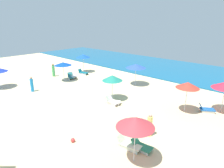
{
  "coord_description": "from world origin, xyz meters",
  "views": [
    {
      "loc": [
        13.05,
        -4.18,
        7.18
      ],
      "look_at": [
        0.65,
        9.15,
        1.16
      ],
      "focal_mm": 30.78,
      "sensor_mm": 36.0,
      "label": 1
    }
  ],
  "objects_px": {
    "umbrella_2": "(63,64)",
    "beachgoer_1": "(53,71)",
    "umbrella_1": "(135,122)",
    "lounge_chair_1_1": "(141,146)",
    "umbrella_4": "(136,66)",
    "beach_ball_0": "(73,140)",
    "lounge_chair_0_0": "(206,109)",
    "lounge_chair_7_1": "(113,101)",
    "lounge_chair_3_0": "(83,73)",
    "umbrella_6": "(188,85)",
    "lounge_chair_1_0": "(128,144)",
    "lounge_chair_2_0": "(71,77)",
    "umbrella_3": "(83,56)",
    "umbrella_7": "(112,78)",
    "beachgoer_0": "(150,125)",
    "lounge_chair_2_1": "(73,76)",
    "lounge_chair_7_0": "(113,101)",
    "beachgoer_3": "(32,84)"
  },
  "relations": [
    {
      "from": "umbrella_2",
      "to": "beachgoer_1",
      "type": "distance_m",
      "value": 3.07
    },
    {
      "from": "umbrella_1",
      "to": "lounge_chair_1_1",
      "type": "bearing_deg",
      "value": 104.2
    },
    {
      "from": "umbrella_4",
      "to": "beach_ball_0",
      "type": "distance_m",
      "value": 12.56
    },
    {
      "from": "lounge_chair_0_0",
      "to": "lounge_chair_7_1",
      "type": "distance_m",
      "value": 7.87
    },
    {
      "from": "lounge_chair_3_0",
      "to": "umbrella_6",
      "type": "relative_size",
      "value": 0.6
    },
    {
      "from": "lounge_chair_1_0",
      "to": "lounge_chair_2_0",
      "type": "relative_size",
      "value": 1.0
    },
    {
      "from": "umbrella_1",
      "to": "umbrella_3",
      "type": "relative_size",
      "value": 1.0
    },
    {
      "from": "umbrella_6",
      "to": "umbrella_7",
      "type": "bearing_deg",
      "value": -160.51
    },
    {
      "from": "lounge_chair_0_0",
      "to": "lounge_chair_1_0",
      "type": "distance_m",
      "value": 8.25
    },
    {
      "from": "umbrella_7",
      "to": "beachgoer_0",
      "type": "distance_m",
      "value": 6.7
    },
    {
      "from": "umbrella_3",
      "to": "umbrella_4",
      "type": "distance_m",
      "value": 9.04
    },
    {
      "from": "lounge_chair_2_0",
      "to": "lounge_chair_2_1",
      "type": "height_order",
      "value": "lounge_chair_2_1"
    },
    {
      "from": "umbrella_3",
      "to": "lounge_chair_3_0",
      "type": "xyz_separation_m",
      "value": [
        0.9,
        -0.87,
        -2.12
      ]
    },
    {
      "from": "umbrella_1",
      "to": "lounge_chair_3_0",
      "type": "xyz_separation_m",
      "value": [
        -15.8,
        9.28,
        -2.09
      ]
    },
    {
      "from": "umbrella_4",
      "to": "umbrella_6",
      "type": "height_order",
      "value": "umbrella_6"
    },
    {
      "from": "lounge_chair_2_1",
      "to": "umbrella_4",
      "type": "distance_m",
      "value": 8.6
    },
    {
      "from": "lounge_chair_1_0",
      "to": "beachgoer_1",
      "type": "relative_size",
      "value": 0.9
    },
    {
      "from": "umbrella_3",
      "to": "umbrella_4",
      "type": "xyz_separation_m",
      "value": [
        9.04,
        0.38,
        -0.13
      ]
    },
    {
      "from": "beachgoer_0",
      "to": "lounge_chair_1_0",
      "type": "bearing_deg",
      "value": 171.05
    },
    {
      "from": "umbrella_3",
      "to": "beachgoer_0",
      "type": "height_order",
      "value": "umbrella_3"
    },
    {
      "from": "umbrella_4",
      "to": "umbrella_7",
      "type": "relative_size",
      "value": 1.03
    },
    {
      "from": "umbrella_4",
      "to": "beachgoer_1",
      "type": "xyz_separation_m",
      "value": [
        -10.25,
        -4.58,
        -1.45
      ]
    },
    {
      "from": "lounge_chair_0_0",
      "to": "umbrella_2",
      "type": "xyz_separation_m",
      "value": [
        -16.03,
        -2.95,
        1.89
      ]
    },
    {
      "from": "lounge_chair_7_0",
      "to": "beachgoer_3",
      "type": "height_order",
      "value": "beachgoer_3"
    },
    {
      "from": "lounge_chair_0_0",
      "to": "lounge_chair_7_1",
      "type": "height_order",
      "value": "lounge_chair_0_0"
    },
    {
      "from": "beachgoer_3",
      "to": "umbrella_1",
      "type": "bearing_deg",
      "value": -121.05
    },
    {
      "from": "lounge_chair_1_1",
      "to": "lounge_chair_3_0",
      "type": "xyz_separation_m",
      "value": [
        -15.53,
        8.21,
        0.04
      ]
    },
    {
      "from": "lounge_chair_1_1",
      "to": "umbrella_6",
      "type": "distance_m",
      "value": 6.89
    },
    {
      "from": "umbrella_1",
      "to": "beachgoer_1",
      "type": "distance_m",
      "value": 18.94
    },
    {
      "from": "lounge_chair_2_0",
      "to": "lounge_chair_7_1",
      "type": "distance_m",
      "value": 9.7
    },
    {
      "from": "lounge_chair_0_0",
      "to": "umbrella_3",
      "type": "height_order",
      "value": "umbrella_3"
    },
    {
      "from": "lounge_chair_1_0",
      "to": "umbrella_4",
      "type": "bearing_deg",
      "value": 25.61
    },
    {
      "from": "lounge_chair_3_0",
      "to": "umbrella_4",
      "type": "height_order",
      "value": "umbrella_4"
    },
    {
      "from": "beachgoer_0",
      "to": "umbrella_4",
      "type": "bearing_deg",
      "value": 37.65
    },
    {
      "from": "beachgoer_1",
      "to": "lounge_chair_1_1",
      "type": "bearing_deg",
      "value": 83.88
    },
    {
      "from": "lounge_chair_2_0",
      "to": "lounge_chair_7_1",
      "type": "relative_size",
      "value": 1.12
    },
    {
      "from": "beachgoer_1",
      "to": "umbrella_1",
      "type": "bearing_deg",
      "value": 80.98
    },
    {
      "from": "lounge_chair_7_0",
      "to": "lounge_chair_7_1",
      "type": "bearing_deg",
      "value": -5.13
    },
    {
      "from": "lounge_chair_1_1",
      "to": "umbrella_7",
      "type": "bearing_deg",
      "value": 51.34
    },
    {
      "from": "lounge_chair_0_0",
      "to": "beachgoer_0",
      "type": "height_order",
      "value": "beachgoer_0"
    },
    {
      "from": "umbrella_7",
      "to": "beachgoer_0",
      "type": "xyz_separation_m",
      "value": [
        5.91,
        -2.82,
        -1.4
      ]
    },
    {
      "from": "lounge_chair_2_0",
      "to": "beachgoer_0",
      "type": "distance_m",
      "value": 15.25
    },
    {
      "from": "lounge_chair_2_1",
      "to": "lounge_chair_3_0",
      "type": "bearing_deg",
      "value": 29.43
    },
    {
      "from": "lounge_chair_2_1",
      "to": "umbrella_6",
      "type": "relative_size",
      "value": 0.6
    },
    {
      "from": "lounge_chair_1_0",
      "to": "beachgoer_0",
      "type": "distance_m",
      "value": 2.04
    },
    {
      "from": "umbrella_6",
      "to": "lounge_chair_7_0",
      "type": "relative_size",
      "value": 1.74
    },
    {
      "from": "umbrella_6",
      "to": "beachgoer_0",
      "type": "xyz_separation_m",
      "value": [
        -0.24,
        -5.0,
        -1.57
      ]
    },
    {
      "from": "lounge_chair_1_1",
      "to": "umbrella_2",
      "type": "xyz_separation_m",
      "value": [
        -14.89,
        4.7,
        1.94
      ]
    },
    {
      "from": "umbrella_1",
      "to": "lounge_chair_7_0",
      "type": "height_order",
      "value": "umbrella_1"
    },
    {
      "from": "umbrella_6",
      "to": "beachgoer_1",
      "type": "height_order",
      "value": "umbrella_6"
    }
  ]
}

